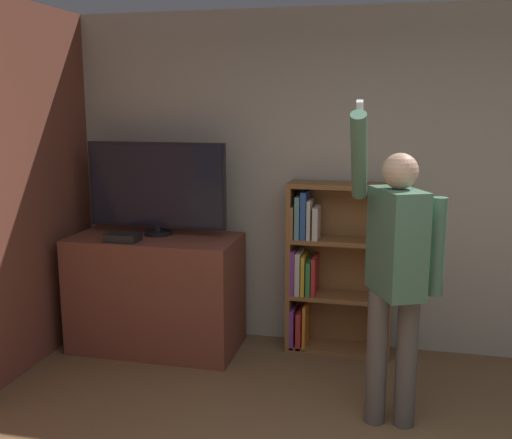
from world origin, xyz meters
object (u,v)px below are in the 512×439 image
person (396,266)px  game_console (123,237)px  television (156,187)px  bookshelf (329,267)px

person → game_console: bearing=-130.8°
television → person: person is taller
game_console → person: (2.04, -0.59, 0.06)m
television → bookshelf: (1.36, 0.20, -0.63)m
game_console → person: person is taller
bookshelf → person: (0.51, -1.07, 0.33)m
bookshelf → person: size_ratio=0.69×
bookshelf → person: 1.23m
game_console → person: bearing=-16.0°
game_console → person: size_ratio=0.13×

